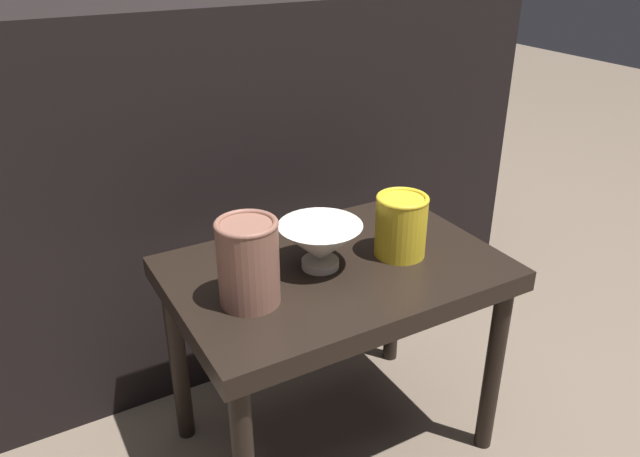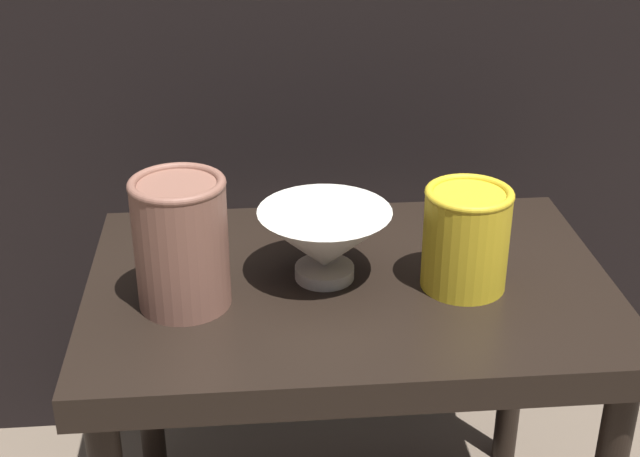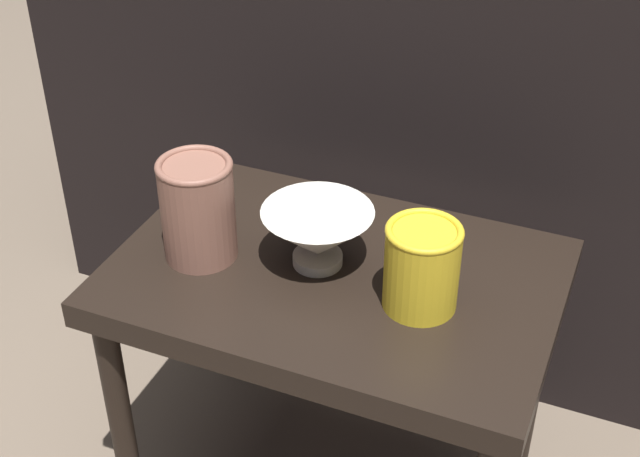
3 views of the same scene
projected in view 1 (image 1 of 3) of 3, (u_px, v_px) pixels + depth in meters
name	position (u px, v px, depth m)	size (l,w,h in m)	color
ground_plane	(333.00, 438.00, 1.37)	(8.00, 8.00, 0.00)	#6B5B4C
table	(335.00, 290.00, 1.20)	(0.62, 0.42, 0.44)	black
couch_backdrop	(224.00, 172.00, 1.62)	(1.46, 0.50, 0.87)	black
bowl	(320.00, 243.00, 1.15)	(0.16, 0.16, 0.09)	silver
vase_textured_left	(248.00, 261.00, 1.03)	(0.11, 0.11, 0.15)	brown
vase_colorful_right	(401.00, 225.00, 1.19)	(0.10, 0.10, 0.12)	gold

